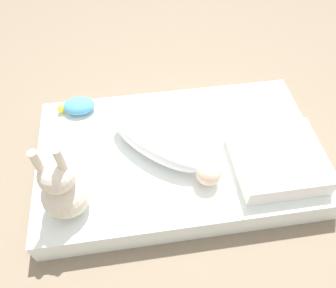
{
  "coord_description": "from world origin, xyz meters",
  "views": [
    {
      "loc": [
        0.19,
        0.95,
        1.45
      ],
      "look_at": [
        0.05,
        0.0,
        0.2
      ],
      "focal_mm": 35.0,
      "sensor_mm": 36.0,
      "label": 1
    }
  ],
  "objects_px": {
    "swaddled_baby": "(162,145)",
    "bunny_plush": "(63,190)",
    "pillow": "(278,159)",
    "turtle_plush": "(78,106)"
  },
  "relations": [
    {
      "from": "swaddled_baby",
      "to": "turtle_plush",
      "type": "xyz_separation_m",
      "value": [
        0.41,
        -0.35,
        -0.04
      ]
    },
    {
      "from": "swaddled_baby",
      "to": "pillow",
      "type": "xyz_separation_m",
      "value": [
        -0.52,
        0.14,
        -0.02
      ]
    },
    {
      "from": "pillow",
      "to": "turtle_plush",
      "type": "bearing_deg",
      "value": -28.16
    },
    {
      "from": "swaddled_baby",
      "to": "turtle_plush",
      "type": "relative_size",
      "value": 2.55
    },
    {
      "from": "swaddled_baby",
      "to": "bunny_plush",
      "type": "relative_size",
      "value": 1.26
    },
    {
      "from": "swaddled_baby",
      "to": "turtle_plush",
      "type": "distance_m",
      "value": 0.54
    },
    {
      "from": "swaddled_baby",
      "to": "bunny_plush",
      "type": "distance_m",
      "value": 0.49
    },
    {
      "from": "pillow",
      "to": "turtle_plush",
      "type": "xyz_separation_m",
      "value": [
        0.93,
        -0.5,
        -0.02
      ]
    },
    {
      "from": "bunny_plush",
      "to": "turtle_plush",
      "type": "bearing_deg",
      "value": -92.46
    },
    {
      "from": "turtle_plush",
      "to": "bunny_plush",
      "type": "bearing_deg",
      "value": 87.54
    }
  ]
}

